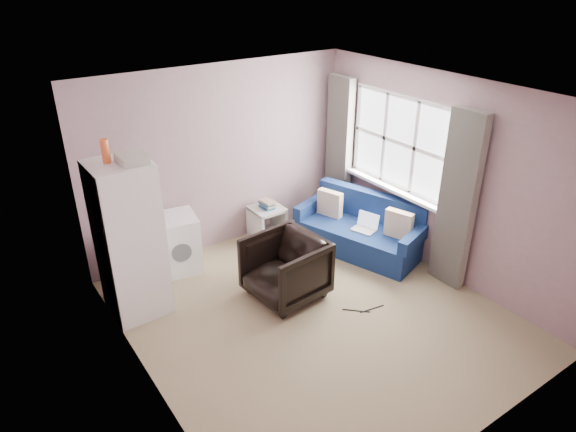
% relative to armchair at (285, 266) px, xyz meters
% --- Properties ---
extents(room, '(3.84, 4.24, 2.54)m').
position_rel_armchair_xyz_m(room, '(0.07, -0.50, 0.83)').
color(room, '#998764').
rests_on(room, ground).
extents(armchair, '(0.83, 0.88, 0.84)m').
position_rel_armchair_xyz_m(armchair, '(0.00, 0.00, 0.00)').
color(armchair, black).
rests_on(armchair, ground).
extents(fridge, '(0.64, 0.63, 2.05)m').
position_rel_armchair_xyz_m(fridge, '(-1.53, 0.75, 0.50)').
color(fridge, white).
rests_on(fridge, ground).
extents(washing_machine, '(0.62, 0.62, 0.75)m').
position_rel_armchair_xyz_m(washing_machine, '(-0.81, 1.29, -0.02)').
color(washing_machine, white).
rests_on(washing_machine, ground).
extents(side_table, '(0.44, 0.44, 0.60)m').
position_rel_armchair_xyz_m(side_table, '(0.59, 1.33, -0.14)').
color(side_table, '#B6B5B2').
rests_on(side_table, ground).
extents(sofa, '(1.28, 1.88, 0.77)m').
position_rel_armchair_xyz_m(sofa, '(1.50, 0.33, -0.14)').
color(sofa, navy).
rests_on(sofa, ground).
extents(window_dressing, '(0.17, 2.62, 2.18)m').
position_rel_armchair_xyz_m(window_dressing, '(1.84, 0.20, 0.69)').
color(window_dressing, white).
rests_on(window_dressing, ground).
extents(floor_cables, '(0.45, 0.23, 0.01)m').
position_rel_armchair_xyz_m(floor_cables, '(0.58, -0.76, -0.41)').
color(floor_cables, black).
rests_on(floor_cables, ground).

